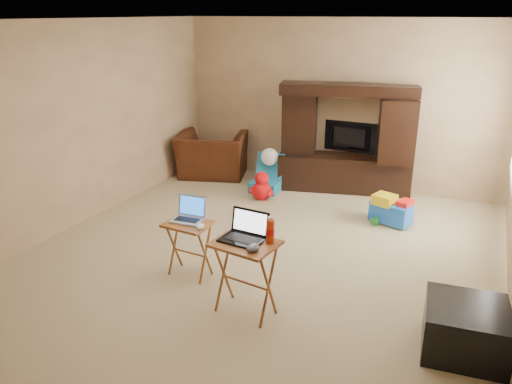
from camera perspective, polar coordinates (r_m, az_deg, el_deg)
The scene contains 19 objects.
floor at distance 5.68m, azimuth 0.85°, elevation -6.98°, with size 5.50×5.50×0.00m, color #C5B788.
ceiling at distance 5.07m, azimuth 1.01°, elevation 19.12°, with size 5.50×5.50×0.00m, color silver.
wall_back at distance 7.78m, azimuth 9.32°, elevation 9.89°, with size 5.00×5.00×0.00m, color tan.
wall_front at distance 3.08m, azimuth -20.51°, elevation -6.81°, with size 5.00×5.00×0.00m, color tan.
wall_left at distance 6.63m, azimuth -19.40°, elevation 7.31°, with size 5.50×5.50×0.00m, color tan.
entertainment_center at distance 7.55m, azimuth 10.21°, elevation 6.04°, with size 1.96×0.49×1.60m, color black.
television at distance 7.74m, azimuth 10.57°, elevation 6.11°, with size 0.81×0.11×0.47m, color black.
recliner at distance 8.24m, azimuth -5.00°, elevation 4.27°, with size 1.10×0.96×0.71m, color #411A0D.
child_rocker at distance 7.50m, azimuth 1.14°, elevation 2.15°, with size 0.42×0.48×0.57m, color teal, non-canonical shape.
plush_toy at distance 7.17m, azimuth 0.66°, elevation 0.73°, with size 0.39×0.32×0.43m, color red, non-canonical shape.
push_toy at distance 6.60m, azimuth 15.18°, elevation -1.92°, with size 0.52×0.37×0.39m, color blue, non-canonical shape.
ottoman at distance 4.42m, azimuth 22.81°, elevation -14.26°, with size 0.63×0.63×0.40m, color black.
tray_table_left at distance 5.16m, azimuth -7.62°, elevation -6.48°, with size 0.45×0.36×0.58m, color #A85C28.
tray_table_right at distance 4.48m, azimuth -1.22°, elevation -9.81°, with size 0.54×0.43×0.70m, color #9F4D26.
laptop_left at distance 5.03m, azimuth -7.94°, elevation -2.09°, with size 0.30×0.25×0.24m, color #AAAAAE.
laptop_right at distance 4.30m, azimuth -1.63°, elevation -4.14°, with size 0.37×0.30×0.24m, color black.
mouse_left at distance 4.88m, azimuth -6.37°, elevation -3.94°, with size 0.08×0.12×0.05m, color white.
mouse_right at distance 4.16m, azimuth -0.37°, elevation -6.40°, with size 0.09×0.14×0.06m, color #47474C.
water_bottle at distance 4.26m, azimuth 1.64°, elevation -4.55°, with size 0.07×0.07×0.22m, color red.
Camera 1 is at (2.06, -4.63, 2.57)m, focal length 35.00 mm.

